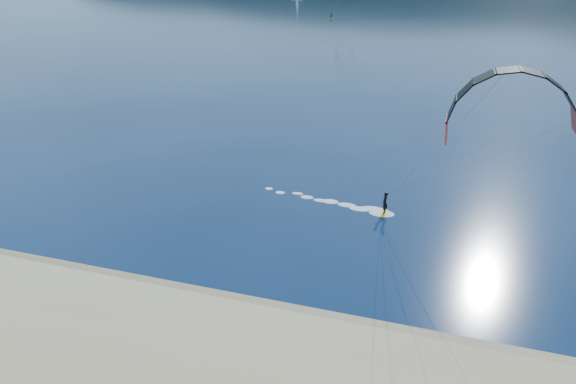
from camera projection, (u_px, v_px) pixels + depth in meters
The scene contains 3 objects.
ground at pixel (149, 349), 25.64m from camera, with size 1800.00×1800.00×0.00m, color #071B3A.
wet_sand at pixel (191, 299), 29.57m from camera, with size 220.00×2.50×0.10m.
kitesurfer_near at pixel (498, 134), 29.35m from camera, with size 21.51×9.52×12.39m.
Camera 1 is at (12.93, -17.46, 17.16)m, focal length 32.27 mm.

